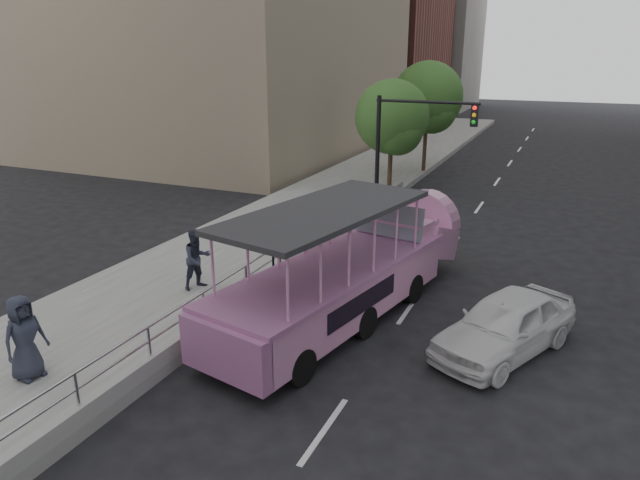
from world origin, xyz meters
TOP-DOWN VIEW (x-y plane):
  - ground at (0.00, 0.00)m, footprint 160.00×160.00m
  - sidewalk at (-5.75, 10.00)m, footprint 5.50×80.00m
  - kerb_wall at (-3.12, 2.00)m, footprint 0.24×30.00m
  - guardrail at (-3.12, 2.00)m, footprint 0.07×22.00m
  - duck_boat at (-0.41, 3.18)m, footprint 4.29×10.12m
  - car at (3.73, 2.53)m, footprint 3.41×4.66m
  - pedestrian_mid at (-4.89, 2.24)m, footprint 0.99×1.08m
  - pedestrian_far at (-5.32, -3.26)m, footprint 0.70×0.98m
  - parking_sign at (-3.00, 3.35)m, footprint 0.23×0.52m
  - traffic_signal at (-1.70, 12.50)m, footprint 4.20×0.32m
  - street_tree_near at (-3.30, 15.93)m, footprint 3.52×3.52m
  - street_tree_far at (-3.10, 21.93)m, footprint 3.97×3.97m
  - midrise_stone_b at (-16.00, 64.00)m, footprint 16.00×14.00m

SIDE VIEW (x-z plane):
  - ground at x=0.00m, z-range 0.00..0.00m
  - sidewalk at x=-5.75m, z-range 0.00..0.30m
  - kerb_wall at x=-3.12m, z-range 0.30..0.66m
  - car at x=3.73m, z-range 0.00..1.48m
  - guardrail at x=-3.12m, z-range 0.79..1.50m
  - pedestrian_mid at x=-4.89m, z-range 0.30..2.10m
  - duck_boat at x=-0.41m, z-range -0.42..2.85m
  - pedestrian_far at x=-5.32m, z-range 0.30..2.17m
  - parking_sign at x=-3.00m, z-range 0.34..2.81m
  - traffic_signal at x=-1.70m, z-range 0.90..6.10m
  - street_tree_near at x=-3.30m, z-range 0.96..6.68m
  - street_tree_far at x=-3.10m, z-range 1.08..7.53m
  - midrise_stone_b at x=-16.00m, z-range 0.00..20.00m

